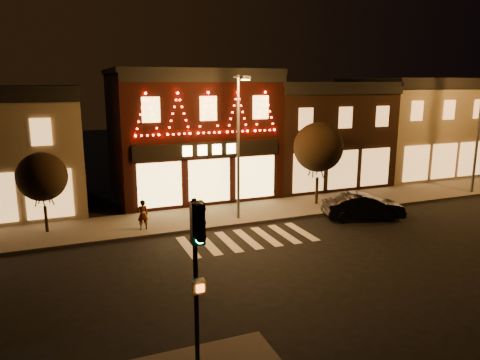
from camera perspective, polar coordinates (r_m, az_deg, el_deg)
ground at (r=18.75m, az=5.80°, el=-11.32°), size 120.00×120.00×0.00m
sidewalk_far at (r=26.33m, az=1.61°, el=-4.05°), size 44.00×4.00×0.15m
building_pulp at (r=30.42m, az=-6.34°, el=5.97°), size 10.20×8.34×8.30m
building_right_a at (r=34.25m, az=9.24°, el=5.91°), size 9.20×8.28×7.50m
building_right_b at (r=39.61m, az=20.56°, el=6.36°), size 9.20×8.28×7.80m
traffic_signal_near at (r=11.19m, az=-5.46°, el=-9.29°), size 0.34×0.48×4.60m
streetlamp_mid at (r=23.75m, az=-0.10°, el=5.49°), size 0.57×1.77×7.70m
tree_left at (r=23.99m, az=-23.82°, el=0.38°), size 2.41×2.41×4.03m
tree_right at (r=27.51m, az=9.92°, el=4.12°), size 3.00×3.00×5.01m
dark_sedan at (r=25.94m, az=15.37°, el=-3.26°), size 4.66×2.70×1.45m
pedestrian at (r=23.35m, az=-12.25°, el=-4.32°), size 0.56×0.37×1.54m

